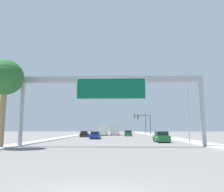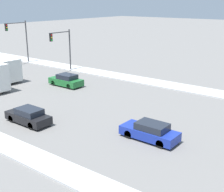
% 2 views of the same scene
% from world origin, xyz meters
% --- Properties ---
extents(sidewalk_right, '(3.00, 120.00, 0.15)m').
position_xyz_m(sidewalk_right, '(11.25, 60.00, 0.07)').
color(sidewalk_right, '#B7B7B7').
rests_on(sidewalk_right, ground).
extents(car_near_right, '(1.87, 4.32, 1.48)m').
position_xyz_m(car_near_right, '(3.50, 52.00, 0.70)').
color(car_near_right, '#1E662D').
rests_on(car_near_right, ground).
extents(car_mid_center, '(1.76, 4.43, 1.37)m').
position_xyz_m(car_mid_center, '(-3.50, 35.93, 0.65)').
color(car_mid_center, navy).
rests_on(car_mid_center, ground).
extents(car_near_left, '(1.71, 4.28, 1.37)m').
position_xyz_m(car_near_left, '(-7.00, 45.80, 0.65)').
color(car_near_left, black).
rests_on(car_near_left, ground).
extents(traffic_light_near_intersection, '(3.93, 0.32, 6.04)m').
position_xyz_m(traffic_light_near_intersection, '(9.01, 58.00, 4.05)').
color(traffic_light_near_intersection, '#3D3D3F').
rests_on(traffic_light_near_intersection, ground).
extents(traffic_light_mid_block, '(4.07, 0.32, 6.90)m').
position_xyz_m(traffic_light_mid_block, '(9.06, 68.00, 4.58)').
color(traffic_light_mid_block, '#3D3D3F').
rests_on(traffic_light_mid_block, ground).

